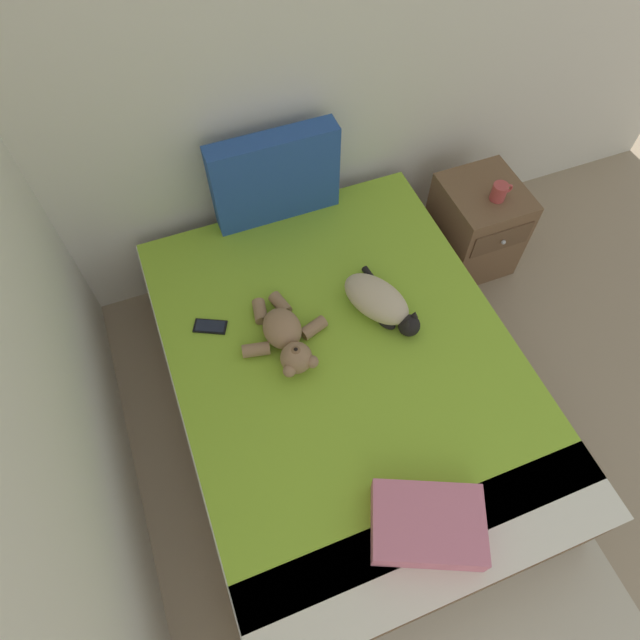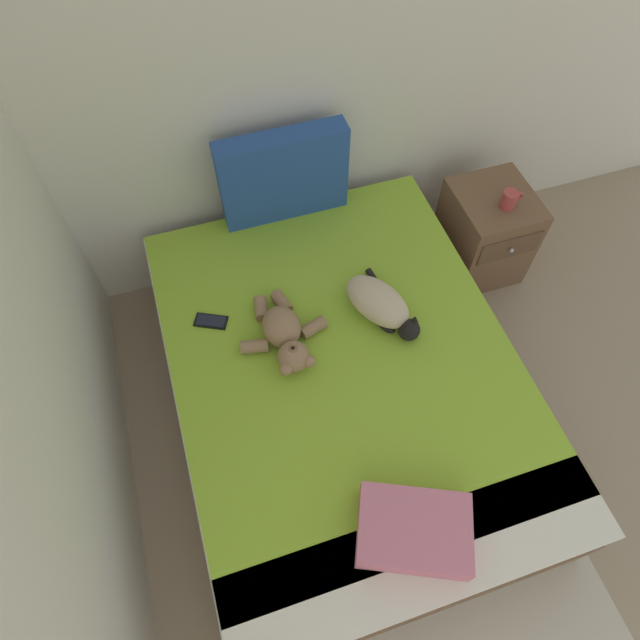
# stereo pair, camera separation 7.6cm
# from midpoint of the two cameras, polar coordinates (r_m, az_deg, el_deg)

# --- Properties ---
(ground_plane) EXTENTS (11.42, 11.42, 0.00)m
(ground_plane) POSITION_cam_midpoint_polar(r_m,az_deg,el_deg) (2.92, 27.92, -24.70)
(ground_plane) COLOR gray
(wall_back) EXTENTS (3.77, 0.06, 2.53)m
(wall_back) POSITION_cam_midpoint_polar(r_m,az_deg,el_deg) (2.85, 12.13, 27.45)
(wall_back) COLOR silver
(wall_back) RESTS_ON ground_plane
(bed) EXTENTS (1.53, 2.03, 0.51)m
(bed) POSITION_cam_midpoint_polar(r_m,az_deg,el_deg) (2.65, 3.16, -6.84)
(bed) COLOR brown
(bed) RESTS_ON ground_plane
(patterned_cushion) EXTENTS (0.63, 0.12, 0.48)m
(patterned_cushion) POSITION_cam_midpoint_polar(r_m,az_deg,el_deg) (2.78, -3.00, 14.64)
(patterned_cushion) COLOR #264C99
(patterned_cushion) RESTS_ON bed
(cat) EXTENTS (0.32, 0.44, 0.15)m
(cat) POSITION_cam_midpoint_polar(r_m,az_deg,el_deg) (2.50, 7.16, 1.60)
(cat) COLOR #C6B293
(cat) RESTS_ON bed
(teddy_bear) EXTENTS (0.40, 0.45, 0.15)m
(teddy_bear) POSITION_cam_midpoint_polar(r_m,az_deg,el_deg) (2.40, -2.75, -1.65)
(teddy_bear) COLOR #937051
(teddy_bear) RESTS_ON bed
(cell_phone) EXTENTS (0.16, 0.13, 0.01)m
(cell_phone) POSITION_cam_midpoint_polar(r_m,az_deg,el_deg) (2.55, -10.38, -0.14)
(cell_phone) COLOR black
(cell_phone) RESTS_ON bed
(throw_pillow) EXTENTS (0.48, 0.42, 0.11)m
(throw_pillow) POSITION_cam_midpoint_polar(r_m,az_deg,el_deg) (2.14, 10.75, -20.62)
(throw_pillow) COLOR #D1728C
(throw_pillow) RESTS_ON bed
(nightstand) EXTENTS (0.41, 0.48, 0.55)m
(nightstand) POSITION_cam_midpoint_polar(r_m,az_deg,el_deg) (3.31, 17.31, 8.60)
(nightstand) COLOR brown
(nightstand) RESTS_ON ground_plane
(mug) EXTENTS (0.12, 0.08, 0.09)m
(mug) POSITION_cam_midpoint_polar(r_m,az_deg,el_deg) (3.06, 19.70, 11.66)
(mug) COLOR #B23F3F
(mug) RESTS_ON nightstand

